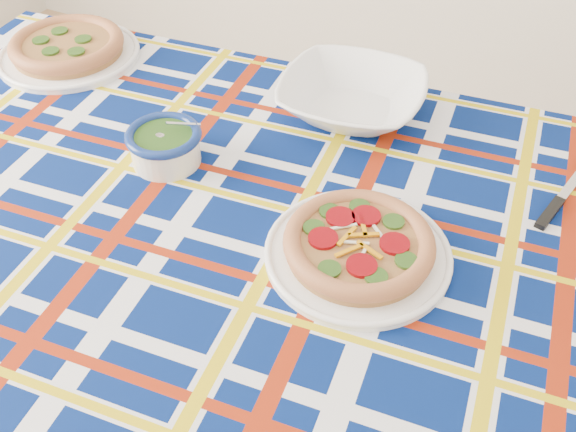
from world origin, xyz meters
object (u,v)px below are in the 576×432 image
at_px(dining_table, 241,253).
at_px(serving_bowl, 352,97).
at_px(pesto_bowl, 165,143).
at_px(main_focaccia_plate, 359,244).

xyz_separation_m(dining_table, serving_bowl, (0.05, 0.37, 0.11)).
bearing_deg(serving_bowl, pesto_bowl, -129.32).
xyz_separation_m(dining_table, main_focaccia_plate, (0.20, 0.01, 0.10)).
xyz_separation_m(main_focaccia_plate, serving_bowl, (-0.15, 0.36, 0.01)).
xyz_separation_m(main_focaccia_plate, pesto_bowl, (-0.39, 0.07, 0.01)).
relative_size(main_focaccia_plate, pesto_bowl, 2.19).
height_order(pesto_bowl, serving_bowl, pesto_bowl).
relative_size(dining_table, main_focaccia_plate, 5.70).
bearing_deg(dining_table, pesto_bowl, 152.22).
height_order(main_focaccia_plate, pesto_bowl, pesto_bowl).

